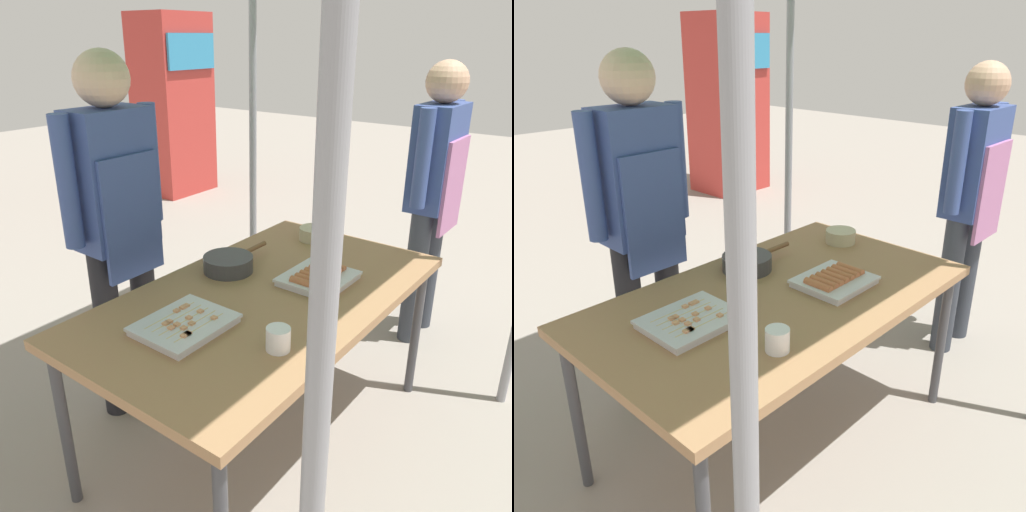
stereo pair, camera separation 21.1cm
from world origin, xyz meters
The scene contains 10 objects.
ground_plane centered at (0.00, 0.00, 0.00)m, with size 18.00×18.00×0.00m, color gray.
stall_table centered at (0.00, 0.00, 0.70)m, with size 1.60×0.90×0.75m.
tray_grilled_sausages centered at (0.22, -0.12, 0.77)m, with size 0.30×0.26×0.05m.
tray_meat_skewers centered at (-0.41, 0.06, 0.77)m, with size 0.33×0.27×0.04m.
cooking_wok centered at (0.07, 0.26, 0.79)m, with size 0.38×0.22×0.07m.
condiment_bowl centered at (0.63, 0.16, 0.78)m, with size 0.15×0.15×0.07m, color #BFB28C.
drink_cup_near_edge centered at (-0.31, -0.28, 0.79)m, with size 0.08×0.08×0.08m, color white.
vendor_woman centered at (-0.17, 0.70, 1.00)m, with size 0.52×0.23×1.68m.
customer_nearby centered at (1.33, -0.19, 0.95)m, with size 0.52×0.23×1.61m.
neighbor_stall_right centered at (2.76, 3.35, 0.98)m, with size 0.76×0.64×1.96m.
Camera 2 is at (-1.41, -1.29, 1.72)m, focal length 36.75 mm.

